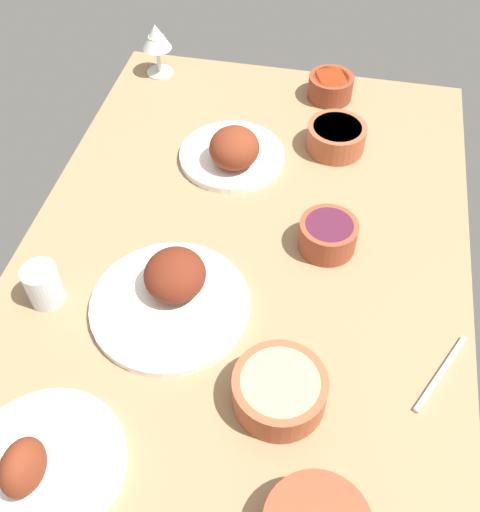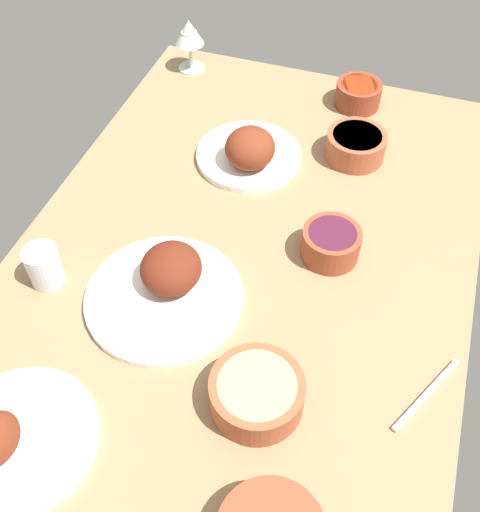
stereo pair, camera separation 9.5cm
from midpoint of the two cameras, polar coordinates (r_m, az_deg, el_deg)
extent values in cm
cube|color=#937551|center=(121.41, 2.23, -1.33)|extent=(140.00, 90.00, 4.00)
cylinder|color=white|center=(113.82, -4.81, -4.07)|extent=(29.76, 29.76, 1.60)
ellipsoid|color=#602314|center=(112.05, -4.14, -1.29)|extent=(11.98, 11.48, 8.42)
cylinder|color=white|center=(103.97, -17.53, -16.31)|extent=(25.10, 25.10, 1.60)
cylinder|color=white|center=(141.66, 2.76, 9.36)|extent=(24.26, 24.26, 1.60)
ellipsoid|color=maroon|center=(136.01, 2.97, 10.06)|extent=(11.63, 11.23, 9.00)
cylinder|color=brown|center=(120.91, 10.79, 1.05)|extent=(11.65, 11.65, 6.37)
cylinder|color=#4C192D|center=(118.95, 10.98, 1.91)|extent=(9.56, 9.56, 1.00)
cylinder|color=#A35133|center=(100.59, 4.35, -12.97)|extent=(15.64, 15.64, 6.24)
cylinder|color=#D6BC70|center=(98.28, 4.44, -12.27)|extent=(12.82, 12.82, 1.00)
cylinder|color=#A35133|center=(144.07, 12.73, 10.05)|extent=(13.67, 13.67, 6.21)
cylinder|color=#DBCC7A|center=(142.47, 12.91, 10.85)|extent=(11.21, 11.21, 1.00)
cylinder|color=brown|center=(160.51, 12.81, 14.58)|extent=(11.38, 11.38, 6.07)
cylinder|color=#9E3314|center=(159.11, 12.97, 15.33)|extent=(9.33, 9.33, 1.00)
cylinder|color=silver|center=(172.22, -2.97, 17.27)|extent=(7.00, 7.00, 0.50)
cylinder|color=silver|center=(170.25, -3.02, 18.33)|extent=(1.00, 1.00, 7.00)
cone|color=silver|center=(166.85, -3.12, 20.31)|extent=(7.60, 7.60, 6.50)
cylinder|color=beige|center=(167.57, -3.10, 19.88)|extent=(4.18, 4.18, 2.80)
cylinder|color=silver|center=(118.39, -15.86, -1.01)|extent=(6.66, 6.66, 8.24)
cube|color=silver|center=(109.36, 19.62, -12.35)|extent=(16.54, 9.11, 0.80)
camera|label=1|loc=(0.05, -87.71, 2.69)|focal=42.39mm
camera|label=2|loc=(0.05, 92.29, -2.69)|focal=42.39mm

